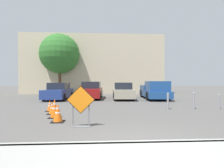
{
  "coord_description": "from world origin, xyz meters",
  "views": [
    {
      "loc": [
        -0.97,
        -4.09,
        1.57
      ],
      "look_at": [
        -0.15,
        10.33,
        1.37
      ],
      "focal_mm": 28.0,
      "sensor_mm": 36.0,
      "label": 1
    }
  ],
  "objects": [
    {
      "name": "road_closed_sign",
      "position": [
        -1.7,
        1.94,
        0.8
      ],
      "size": [
        0.97,
        0.2,
        1.44
      ],
      "color": "black",
      "rests_on": "ground_plane"
    },
    {
      "name": "traffic_cone_nearest",
      "position": [
        -2.69,
        2.77,
        0.35
      ],
      "size": [
        0.48,
        0.48,
        0.73
      ],
      "color": "black",
      "rests_on": "ground_plane"
    },
    {
      "name": "parked_car_nearest",
      "position": [
        -4.82,
        11.68,
        0.68
      ],
      "size": [
        1.92,
        4.55,
        1.47
      ],
      "rotation": [
        0.0,
        0.0,
        3.1
      ],
      "color": "navy",
      "rests_on": "ground_plane"
    },
    {
      "name": "traffic_cone_fourth",
      "position": [
        -3.75,
        5.32,
        0.28
      ],
      "size": [
        0.39,
        0.39,
        0.58
      ],
      "color": "black",
      "rests_on": "ground_plane"
    },
    {
      "name": "street_tree_behind_lot",
      "position": [
        -6.08,
        17.31,
        4.92
      ],
      "size": [
        4.75,
        4.75,
        7.3
      ],
      "color": "#513823",
      "rests_on": "ground_plane"
    },
    {
      "name": "ground_plane",
      "position": [
        0.0,
        10.0,
        0.0
      ],
      "size": [
        96.0,
        96.0,
        0.0
      ],
      "primitive_type": "plane",
      "color": "#565451"
    },
    {
      "name": "bollard_second",
      "position": [
        4.27,
        5.6,
        0.51
      ],
      "size": [
        0.12,
        0.12,
        0.98
      ],
      "color": "gray",
      "rests_on": "ground_plane"
    },
    {
      "name": "parked_car_third",
      "position": [
        0.92,
        11.76,
        0.69
      ],
      "size": [
        1.92,
        4.74,
        1.49
      ],
      "rotation": [
        0.0,
        0.0,
        3.1
      ],
      "color": "#A39984",
      "rests_on": "ground_plane"
    },
    {
      "name": "building_facade_backdrop",
      "position": [
        -2.12,
        20.66,
        3.86
      ],
      "size": [
        18.48,
        5.0,
        7.73
      ],
      "color": "beige",
      "rests_on": "ground_plane"
    },
    {
      "name": "traffic_cone_second",
      "position": [
        -3.03,
        3.59,
        0.4
      ],
      "size": [
        0.47,
        0.47,
        0.83
      ],
      "color": "black",
      "rests_on": "ground_plane"
    },
    {
      "name": "curb_lip",
      "position": [
        0.0,
        0.0,
        0.07
      ],
      "size": [
        25.05,
        0.2,
        0.14
      ],
      "color": "#999993",
      "rests_on": "ground_plane"
    },
    {
      "name": "bollard_third",
      "position": [
        5.78,
        5.6,
        0.46
      ],
      "size": [
        0.12,
        0.12,
        0.86
      ],
      "color": "gray",
      "rests_on": "ground_plane"
    },
    {
      "name": "traffic_cone_third",
      "position": [
        -3.39,
        4.46,
        0.29
      ],
      "size": [
        0.42,
        0.42,
        0.61
      ],
      "color": "black",
      "rests_on": "ground_plane"
    },
    {
      "name": "bollard_nearest",
      "position": [
        2.76,
        5.6,
        0.5
      ],
      "size": [
        0.12,
        0.12,
        0.95
      ],
      "color": "gray",
      "rests_on": "ground_plane"
    },
    {
      "name": "pickup_truck",
      "position": [
        3.77,
        11.38,
        0.72
      ],
      "size": [
        2.21,
        5.38,
        1.61
      ],
      "rotation": [
        0.0,
        0.0,
        3.08
      ],
      "color": "navy",
      "rests_on": "ground_plane"
    },
    {
      "name": "parked_car_second",
      "position": [
        -1.95,
        12.15,
        0.72
      ],
      "size": [
        2.02,
        4.4,
        1.57
      ],
      "rotation": [
        0.0,
        0.0,
        3.09
      ],
      "color": "maroon",
      "rests_on": "ground_plane"
    }
  ]
}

